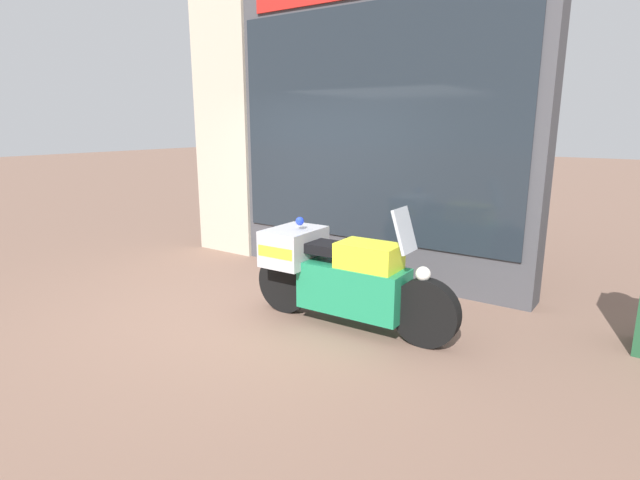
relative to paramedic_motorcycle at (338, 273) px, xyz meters
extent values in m
plane|color=#7A5B4C|center=(-1.05, -0.31, -0.55)|extent=(60.00, 60.00, 0.00)
cube|color=#424247|center=(-1.05, 1.69, 1.40)|extent=(5.27, 0.40, 3.90)
cube|color=#B2A893|center=(-3.14, 1.72, 1.40)|extent=(1.09, 0.55, 3.90)
cube|color=#1E262D|center=(-0.54, 1.48, 1.45)|extent=(3.95, 0.02, 2.90)
cube|color=slate|center=(-0.58, 1.70, -0.27)|extent=(3.73, 0.30, 0.55)
cube|color=silver|center=(-0.58, 1.84, 0.67)|extent=(3.73, 0.02, 1.37)
cube|color=beige|center=(-0.58, 1.70, 1.35)|extent=(3.73, 0.30, 0.02)
cube|color=navy|center=(-1.87, 1.70, 1.39)|extent=(0.18, 0.04, 0.06)
cube|color=#B7B2A8|center=(-1.01, 1.70, 1.39)|extent=(0.18, 0.04, 0.06)
cube|color=maroon|center=(-0.15, 1.70, 1.39)|extent=(0.18, 0.04, 0.06)
cube|color=black|center=(0.72, 1.70, 1.39)|extent=(0.18, 0.04, 0.06)
cube|color=red|center=(-1.43, 1.64, 0.14)|extent=(0.19, 0.03, 0.27)
cube|color=#2D8E42|center=(0.28, 1.64, 0.14)|extent=(0.19, 0.02, 0.27)
cylinder|color=black|center=(0.95, 0.03, -0.22)|extent=(0.66, 0.16, 0.65)
cylinder|color=black|center=(-0.67, -0.02, -0.22)|extent=(0.66, 0.16, 0.65)
cube|color=#1E8456|center=(0.18, 0.01, -0.13)|extent=(1.12, 0.46, 0.48)
cube|color=yellow|center=(0.35, 0.01, 0.22)|extent=(0.61, 0.40, 0.28)
cube|color=black|center=(-0.07, 0.00, 0.25)|extent=(0.65, 0.34, 0.10)
cube|color=#B7B7BC|center=(-0.55, -0.02, 0.21)|extent=(0.50, 0.67, 0.38)
cube|color=yellow|center=(-0.55, -0.02, 0.21)|extent=(0.45, 0.68, 0.11)
cube|color=#B2BCC6|center=(0.71, 0.02, 0.53)|extent=(0.16, 0.30, 0.41)
sphere|color=white|center=(0.91, 0.03, 0.15)|extent=(0.14, 0.14, 0.14)
sphere|color=blue|center=(-0.47, -0.01, 0.49)|extent=(0.09, 0.09, 0.09)
camera|label=1|loc=(2.65, -4.09, 1.50)|focal=28.00mm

